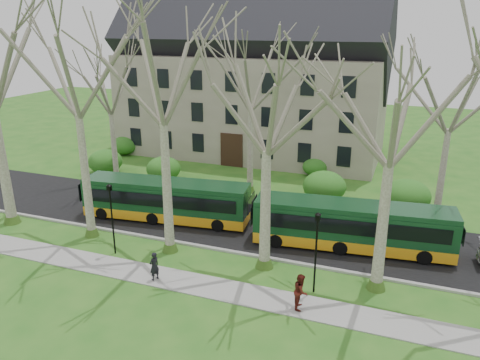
# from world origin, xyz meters

# --- Properties ---
(ground) EXTENTS (120.00, 120.00, 0.00)m
(ground) POSITION_xyz_m (0.00, 0.00, 0.00)
(ground) COLOR #28631C
(ground) RESTS_ON ground
(sidewalk) EXTENTS (70.00, 2.00, 0.06)m
(sidewalk) POSITION_xyz_m (0.00, -2.50, 0.03)
(sidewalk) COLOR gray
(sidewalk) RESTS_ON ground
(road) EXTENTS (80.00, 8.00, 0.06)m
(road) POSITION_xyz_m (0.00, 5.50, 0.03)
(road) COLOR black
(road) RESTS_ON ground
(curb) EXTENTS (80.00, 0.25, 0.14)m
(curb) POSITION_xyz_m (0.00, 1.50, 0.07)
(curb) COLOR #A5A39E
(curb) RESTS_ON ground
(building) EXTENTS (26.50, 12.20, 16.00)m
(building) POSITION_xyz_m (-6.00, 24.00, 8.07)
(building) COLOR gray
(building) RESTS_ON ground
(tree_row_verge) EXTENTS (49.00, 7.00, 14.00)m
(tree_row_verge) POSITION_xyz_m (0.00, 0.30, 7.00)
(tree_row_verge) COLOR gray
(tree_row_verge) RESTS_ON ground
(tree_row_far) EXTENTS (33.00, 7.00, 12.00)m
(tree_row_far) POSITION_xyz_m (-1.33, 11.00, 6.00)
(tree_row_far) COLOR gray
(tree_row_far) RESTS_ON ground
(lamp_row) EXTENTS (36.22, 0.22, 4.30)m
(lamp_row) POSITION_xyz_m (-0.00, -1.00, 2.57)
(lamp_row) COLOR black
(lamp_row) RESTS_ON ground
(hedges) EXTENTS (30.60, 8.60, 2.00)m
(hedges) POSITION_xyz_m (-4.67, 14.00, 1.00)
(hedges) COLOR #29661D
(hedges) RESTS_ON ground
(bus_lead) EXTENTS (11.70, 3.75, 2.87)m
(bus_lead) POSITION_xyz_m (-5.55, 4.51, 1.50)
(bus_lead) COLOR #113D1E
(bus_lead) RESTS_ON road
(bus_follow) EXTENTS (11.88, 3.71, 2.92)m
(bus_follow) POSITION_xyz_m (7.07, 4.60, 1.52)
(bus_follow) COLOR #113D1E
(bus_follow) RESTS_ON road
(pedestrian_a) EXTENTS (0.58, 0.68, 1.59)m
(pedestrian_a) POSITION_xyz_m (-2.19, -2.87, 0.86)
(pedestrian_a) COLOR black
(pedestrian_a) RESTS_ON sidewalk
(pedestrian_b) EXTENTS (0.77, 0.94, 1.79)m
(pedestrian_b) POSITION_xyz_m (5.70, -2.67, 0.95)
(pedestrian_b) COLOR #541913
(pedestrian_b) RESTS_ON sidewalk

